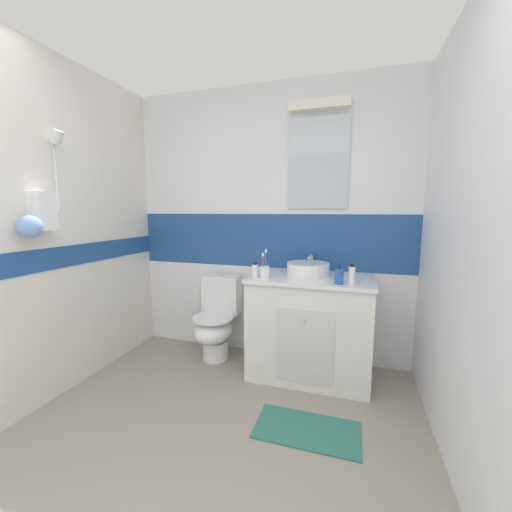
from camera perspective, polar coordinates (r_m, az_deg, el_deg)
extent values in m
cube|color=gray|center=(2.26, -7.44, -30.08)|extent=(3.20, 3.48, 0.04)
cube|color=white|center=(3.10, 2.21, -9.64)|extent=(3.20, 0.10, 0.85)
cube|color=#234C8C|center=(2.96, 2.26, 2.87)|extent=(3.20, 0.10, 0.50)
cube|color=white|center=(3.00, 2.37, 18.76)|extent=(3.20, 0.10, 1.15)
cube|color=silver|center=(2.83, 11.32, 16.35)|extent=(0.51, 0.02, 0.77)
cube|color=white|center=(2.90, 11.52, 25.59)|extent=(0.51, 0.10, 0.08)
cube|color=silver|center=(2.65, -35.64, 3.94)|extent=(0.10, 3.48, 2.50)
cube|color=#234C8C|center=(2.63, -34.56, -0.65)|extent=(0.01, 3.48, 0.16)
cube|color=white|center=(2.57, -34.47, 6.80)|extent=(0.10, 0.14, 0.26)
cylinder|color=silver|center=(2.69, -32.82, 12.41)|extent=(0.02, 0.02, 0.51)
cylinder|color=silver|center=(2.70, -32.69, 17.91)|extent=(0.10, 0.07, 0.11)
sphere|color=#7FA5E5|center=(2.46, -36.12, 4.38)|extent=(0.15, 0.15, 0.15)
cube|color=white|center=(1.71, 37.33, 2.22)|extent=(0.10, 3.48, 2.50)
cube|color=silver|center=(2.71, 9.84, -12.81)|extent=(0.97, 0.58, 0.82)
cube|color=white|center=(2.58, 10.04, -4.04)|extent=(0.99, 0.60, 0.03)
cube|color=silver|center=(2.46, 8.88, -16.11)|extent=(0.43, 0.01, 0.57)
cylinder|color=silver|center=(2.37, 8.94, -11.73)|extent=(0.02, 0.02, 0.03)
cylinder|color=white|center=(2.60, 9.51, -2.38)|extent=(0.35, 0.35, 0.11)
cylinder|color=#AFB1BA|center=(2.59, 9.54, -1.36)|extent=(0.29, 0.29, 0.01)
cylinder|color=silver|center=(2.80, 10.09, -1.28)|extent=(0.03, 0.03, 0.14)
cylinder|color=silver|center=(2.69, 9.87, -0.11)|extent=(0.02, 0.16, 0.02)
cylinder|color=white|center=(3.07, -7.45, -16.64)|extent=(0.24, 0.24, 0.18)
ellipsoid|color=white|center=(2.96, -7.86, -13.42)|extent=(0.34, 0.42, 0.22)
cylinder|color=white|center=(2.91, -7.91, -11.19)|extent=(0.37, 0.37, 0.02)
cube|color=white|center=(3.05, -6.28, -6.94)|extent=(0.36, 0.17, 0.36)
cylinder|color=silver|center=(3.00, -6.34, -3.43)|extent=(0.04, 0.04, 0.02)
cylinder|color=white|center=(2.47, 1.61, -2.97)|extent=(0.08, 0.08, 0.09)
cylinder|color=#338CD8|center=(2.47, 1.83, -1.20)|extent=(0.03, 0.03, 0.19)
cube|color=white|center=(2.46, 1.84, 0.96)|extent=(0.01, 0.02, 0.03)
cylinder|color=#D83F4C|center=(2.46, 1.27, -1.59)|extent=(0.02, 0.04, 0.16)
cube|color=white|center=(2.44, 1.28, 0.26)|extent=(0.01, 0.02, 0.03)
cylinder|color=#2659B2|center=(2.35, 15.00, -3.65)|extent=(0.06, 0.06, 0.11)
cylinder|color=#262626|center=(2.33, 15.07, -1.89)|extent=(0.01, 0.01, 0.04)
cylinder|color=#262626|center=(2.32, 15.08, -1.50)|extent=(0.01, 0.02, 0.01)
cylinder|color=white|center=(2.35, 17.17, -3.46)|extent=(0.05, 0.05, 0.13)
cylinder|color=black|center=(2.34, 17.24, -1.65)|extent=(0.03, 0.03, 0.02)
cylinder|color=white|center=(2.48, -0.18, -2.77)|extent=(0.05, 0.05, 0.11)
cylinder|color=black|center=(2.47, -0.18, -1.34)|extent=(0.04, 0.04, 0.02)
cube|color=#337266|center=(2.28, 9.33, -28.94)|extent=(0.65, 0.35, 0.01)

